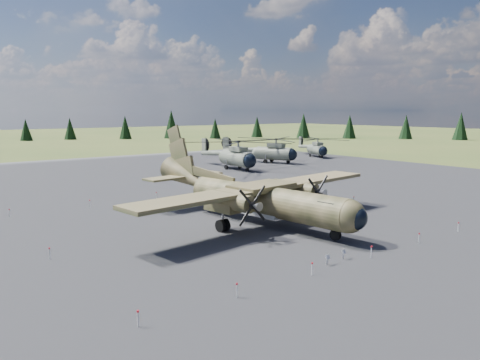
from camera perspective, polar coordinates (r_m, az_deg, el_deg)
ground at (r=43.17m, az=-0.43°, el=-5.53°), size 500.00×500.00×0.00m
apron at (r=51.35m, az=-7.11°, el=-3.34°), size 120.00×120.00×0.04m
transport_plane at (r=43.83m, az=1.67°, el=-1.70°), size 28.67×25.89×9.43m
helicopter_near at (r=83.03m, az=-0.42°, el=3.77°), size 21.44×24.44×5.14m
helicopter_mid at (r=93.95m, az=4.14°, el=4.21°), size 25.37×25.37×4.95m
helicopter_far at (r=107.30m, az=9.35°, el=4.38°), size 21.76×21.76×4.25m
info_placard_left at (r=32.85m, az=10.61°, el=-9.34°), size 0.49×0.31×0.72m
info_placard_right at (r=34.31m, az=12.53°, el=-8.64°), size 0.49×0.33×0.71m
barrier_fence at (r=42.73m, az=-0.87°, el=-4.98°), size 33.12×29.62×0.85m
treeline at (r=39.89m, az=2.57°, el=0.19°), size 295.75×301.77×10.97m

